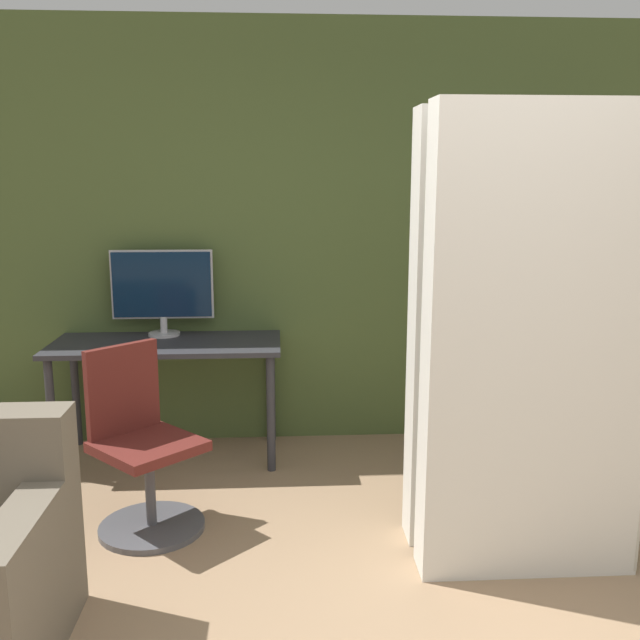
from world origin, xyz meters
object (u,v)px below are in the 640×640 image
monitor (162,288)px  mattress_far (514,333)px  bookshelf (545,305)px  office_chair (142,457)px  mattress_near (538,349)px

monitor → mattress_far: bearing=-35.9°
monitor → bookshelf: 2.46m
office_chair → bookshelf: size_ratio=0.48×
office_chair → mattress_near: size_ratio=0.45×
office_chair → mattress_near: 1.95m
mattress_far → office_chair: bearing=173.7°
office_chair → bookshelf: (2.41, 1.09, 0.54)m
monitor → mattress_far: mattress_far is taller
monitor → mattress_far: (1.81, -1.31, -0.03)m
mattress_near → mattress_far: 0.32m
monitor → bookshelf: size_ratio=0.33×
monitor → mattress_far: 2.24m
monitor → mattress_far: size_ratio=0.31×
mattress_near → mattress_far: (0.00, 0.32, -0.00)m
mattress_near → mattress_far: size_ratio=1.00×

